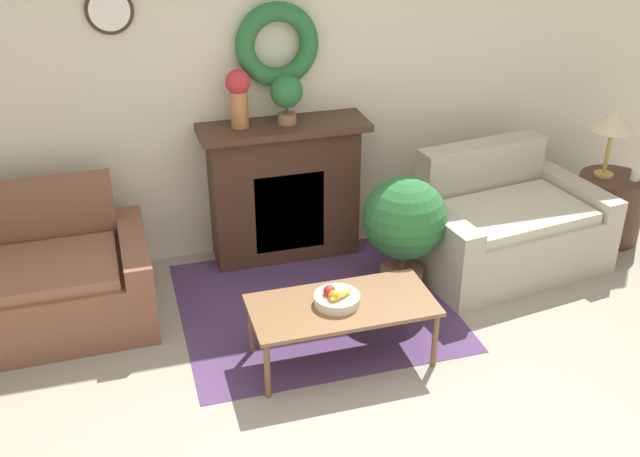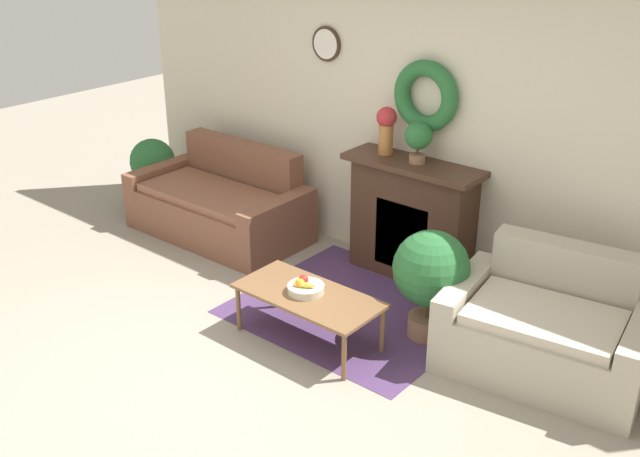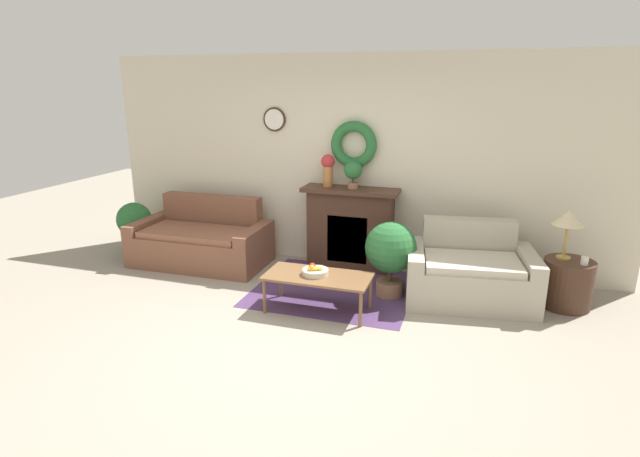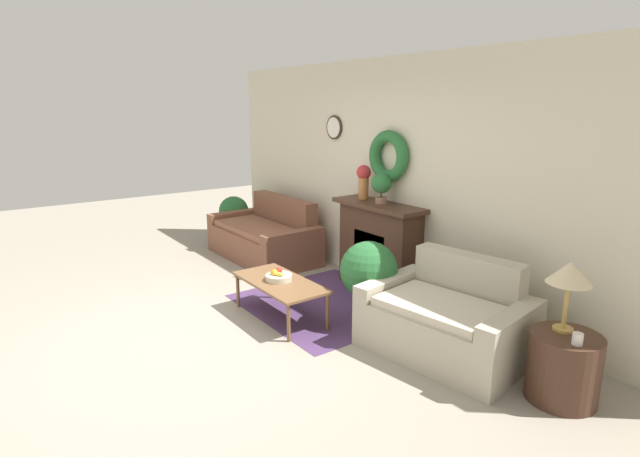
% 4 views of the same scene
% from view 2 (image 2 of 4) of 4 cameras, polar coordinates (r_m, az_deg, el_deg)
% --- Properties ---
extents(ground_plane, '(16.00, 16.00, 0.00)m').
position_cam_2_polar(ground_plane, '(5.26, -7.51, -12.14)').
color(ground_plane, gray).
extents(floor_rug, '(1.81, 1.63, 0.01)m').
position_cam_2_polar(floor_rug, '(6.14, 2.86, -6.11)').
color(floor_rug, '#4C335B').
rests_on(floor_rug, ground_plane).
extents(wall_back, '(6.80, 0.20, 2.70)m').
position_cam_2_polar(wall_back, '(6.38, 8.10, 8.15)').
color(wall_back, beige).
rests_on(wall_back, ground_plane).
extents(fireplace, '(1.22, 0.41, 1.06)m').
position_cam_2_polar(fireplace, '(6.48, 7.00, 0.70)').
color(fireplace, '#42281C').
rests_on(fireplace, ground_plane).
extents(couch_left, '(1.77, 0.95, 0.86)m').
position_cam_2_polar(couch_left, '(7.42, -7.53, 1.81)').
color(couch_left, brown).
rests_on(couch_left, ground_plane).
extents(loveseat_right, '(1.49, 1.11, 0.84)m').
position_cam_2_polar(loveseat_right, '(5.52, 16.91, -7.43)').
color(loveseat_right, '#B2A893').
rests_on(loveseat_right, ground_plane).
extents(coffee_table, '(1.11, 0.53, 0.40)m').
position_cam_2_polar(coffee_table, '(5.55, -0.89, -5.33)').
color(coffee_table, brown).
rests_on(coffee_table, ground_plane).
extents(fruit_bowl, '(0.28, 0.28, 0.12)m').
position_cam_2_polar(fruit_bowl, '(5.54, -1.14, -4.51)').
color(fruit_bowl, beige).
rests_on(fruit_bowl, coffee_table).
extents(vase_on_mantel_left, '(0.17, 0.17, 0.41)m').
position_cam_2_polar(vase_on_mantel_left, '(6.38, 5.07, 7.73)').
color(vase_on_mantel_left, '#AD6B38').
rests_on(vase_on_mantel_left, fireplace).
extents(potted_plant_on_mantel, '(0.23, 0.23, 0.35)m').
position_cam_2_polar(potted_plant_on_mantel, '(6.20, 7.50, 6.89)').
color(potted_plant_on_mantel, '#8E664C').
rests_on(potted_plant_on_mantel, fireplace).
extents(potted_plant_floor_by_couch, '(0.48, 0.48, 0.74)m').
position_cam_2_polar(potted_plant_floor_by_couch, '(8.18, -12.63, 4.85)').
color(potted_plant_floor_by_couch, '#8E664C').
rests_on(potted_plant_floor_by_couch, ground_plane).
extents(potted_plant_floor_by_loveseat, '(0.58, 0.58, 0.86)m').
position_cam_2_polar(potted_plant_floor_by_loveseat, '(5.60, 8.44, -3.37)').
color(potted_plant_floor_by_loveseat, '#8E664C').
rests_on(potted_plant_floor_by_loveseat, ground_plane).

